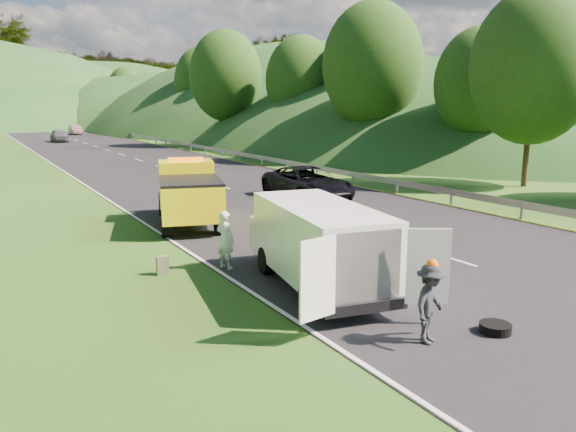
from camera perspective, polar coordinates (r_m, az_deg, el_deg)
ground at (r=18.10m, az=4.86°, el=-4.14°), size 320.00×320.00×0.00m
road_surface at (r=56.03m, az=-16.55°, el=5.99°), size 14.00×200.00×0.02m
guardrail at (r=69.97m, az=-13.16°, el=7.15°), size 0.06×140.00×1.52m
tree_line_right at (r=81.43m, az=-6.09°, el=7.94°), size 14.00×140.00×14.00m
hills_backdrop at (r=149.97m, az=-23.95°, el=8.59°), size 201.00×288.60×44.00m
tow_truck at (r=22.97m, az=-10.09°, el=2.30°), size 3.80×6.43×2.60m
white_van at (r=14.73m, az=3.00°, el=-2.56°), size 3.86×6.78×2.27m
woman at (r=16.85m, az=-6.34°, el=-5.35°), size 0.68×0.77×1.74m
child at (r=15.99m, az=2.27°, el=-6.22°), size 0.66×0.63×1.08m
worker at (r=12.15m, az=14.06°, el=-12.42°), size 1.25×1.05×1.68m
suitcase at (r=16.52m, az=-12.63°, el=-4.92°), size 0.35×0.22×0.54m
spare_tire at (r=13.04m, az=20.27°, el=-11.11°), size 0.68×0.68×0.20m
passing_suv at (r=28.63m, az=1.98°, el=1.67°), size 2.92×6.00×1.64m
dist_car_a at (r=77.05m, az=-22.13°, el=6.98°), size 1.90×4.73×1.61m
dist_car_b at (r=94.53m, az=-20.74°, el=7.74°), size 1.51×4.32×1.42m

